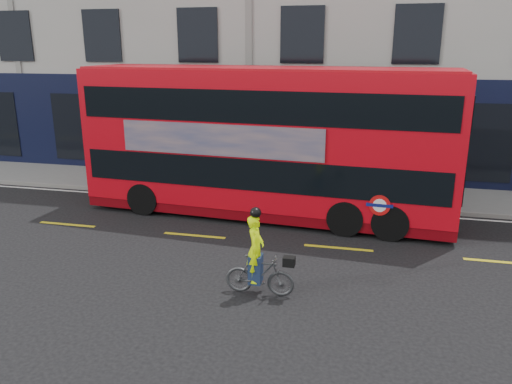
% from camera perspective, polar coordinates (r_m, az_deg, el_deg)
% --- Properties ---
extents(ground, '(120.00, 120.00, 0.00)m').
position_cam_1_polar(ground, '(12.86, -9.31, -7.31)').
color(ground, black).
rests_on(ground, ground).
extents(pavement, '(60.00, 3.00, 0.12)m').
position_cam_1_polar(pavement, '(18.66, -1.85, 0.64)').
color(pavement, slate).
rests_on(pavement, ground).
extents(kerb, '(60.00, 0.12, 0.13)m').
position_cam_1_polar(kerb, '(17.27, -3.12, -0.66)').
color(kerb, slate).
rests_on(kerb, ground).
extents(road_edge_line, '(58.00, 0.10, 0.01)m').
position_cam_1_polar(road_edge_line, '(17.02, -3.40, -1.15)').
color(road_edge_line, silver).
rests_on(road_edge_line, ground).
extents(lane_dashes, '(58.00, 0.12, 0.01)m').
position_cam_1_polar(lane_dashes, '(14.15, -7.04, -4.95)').
color(lane_dashes, gold).
rests_on(lane_dashes, ground).
extents(bus, '(11.37, 3.31, 4.52)m').
position_cam_1_polar(bus, '(15.22, 1.27, 5.77)').
color(bus, red).
rests_on(bus, ground).
extents(cyclist, '(1.49, 0.53, 1.95)m').
position_cam_1_polar(cyclist, '(10.64, 0.28, -8.44)').
color(cyclist, '#3E4143').
rests_on(cyclist, ground).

